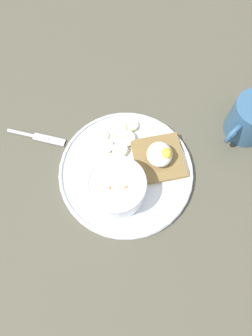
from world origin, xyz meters
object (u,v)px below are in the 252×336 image
object	(u,v)px
knife	(36,137)
toast_slice	(159,159)
oatmeal_bowl	(117,187)
banana_slice_right	(130,125)
banana_slice_front	(118,129)
banana_slice_left	(106,147)
coffee_mug	(251,119)
poached_egg	(160,154)
banana_slice_inner	(100,136)
banana_slice_back	(126,139)
banana_slice_outer	(120,150)

from	to	relation	value
knife	toast_slice	bearing A→B (deg)	83.55
oatmeal_bowl	knife	distance (cm)	22.18
toast_slice	banana_slice_right	size ratio (longest dim) A/B	3.69
banana_slice_front	banana_slice_left	size ratio (longest dim) A/B	1.52
banana_slice_front	knife	bearing A→B (deg)	-80.68
banana_slice_front	banana_slice_right	xyz separation A→B (cm)	(-1.33, 2.32, -0.16)
oatmeal_bowl	coffee_mug	size ratio (longest dim) A/B	1.06
poached_egg	banana_slice_inner	world-z (taller)	poached_egg
banana_slice_back	knife	size ratio (longest dim) A/B	0.38
banana_slice_right	knife	bearing A→B (deg)	-78.06
coffee_mug	banana_slice_right	bearing A→B (deg)	-84.68
oatmeal_bowl	banana_slice_right	xyz separation A→B (cm)	(-15.07, 0.98, -2.56)
toast_slice	banana_slice_front	xyz separation A→B (cm)	(-5.91, -9.03, -0.02)
banana_slice_left	banana_slice_back	distance (cm)	4.73
toast_slice	knife	bearing A→B (deg)	-96.45
oatmeal_bowl	coffee_mug	world-z (taller)	coffee_mug
coffee_mug	toast_slice	bearing A→B (deg)	-62.16
banana_slice_front	banana_slice_right	world-z (taller)	banana_slice_front
banana_slice_left	banana_slice_right	distance (cm)	7.24
banana_slice_right	banana_slice_back	bearing A→B (deg)	-5.72
banana_slice_left	banana_slice_outer	bearing A→B (deg)	82.65
poached_egg	knife	distance (cm)	27.24
toast_slice	banana_slice_back	world-z (taller)	banana_slice_back
coffee_mug	banana_slice_back	bearing A→B (deg)	-77.20
oatmeal_bowl	banana_slice_left	bearing A→B (deg)	-159.51
toast_slice	poached_egg	distance (cm)	2.31
toast_slice	banana_slice_right	world-z (taller)	toast_slice
banana_slice_outer	banana_slice_back	bearing A→B (deg)	158.55
banana_slice_front	knife	xyz separation A→B (cm)	(2.89, -17.64, -1.29)
banana_slice_right	banana_slice_left	bearing A→B (deg)	-38.34
coffee_mug	knife	xyz separation A→B (cm)	(6.53, -44.74, -4.34)
oatmeal_bowl	banana_slice_outer	xyz separation A→B (cm)	(-9.00, -0.42, -2.48)
banana_slice_inner	coffee_mug	size ratio (longest dim) A/B	0.45
banana_slice_front	coffee_mug	xyz separation A→B (cm)	(-3.63, 27.09, 3.05)
banana_slice_front	banana_slice_right	bearing A→B (deg)	119.71
banana_slice_left	banana_slice_right	xyz separation A→B (cm)	(-5.68, 4.49, -0.18)
banana_slice_left	banana_slice_back	world-z (taller)	banana_slice_back
toast_slice	banana_slice_inner	distance (cm)	13.24
knife	banana_slice_outer	bearing A→B (deg)	84.30
oatmeal_bowl	poached_egg	distance (cm)	11.07
banana_slice_right	toast_slice	bearing A→B (deg)	42.80
banana_slice_front	coffee_mug	world-z (taller)	coffee_mug
banana_slice_front	coffee_mug	bearing A→B (deg)	97.64
oatmeal_bowl	banana_slice_right	size ratio (longest dim) A/B	3.32
banana_slice_inner	banana_slice_left	bearing A→B (deg)	30.34
oatmeal_bowl	banana_slice_left	size ratio (longest dim) A/B	3.51
banana_slice_back	banana_slice_inner	distance (cm)	5.59
banana_slice_left	oatmeal_bowl	bearing A→B (deg)	20.49
oatmeal_bowl	banana_slice_inner	size ratio (longest dim) A/B	2.38
banana_slice_back	banana_slice_inner	xyz separation A→B (cm)	(-0.17, -5.58, -0.28)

